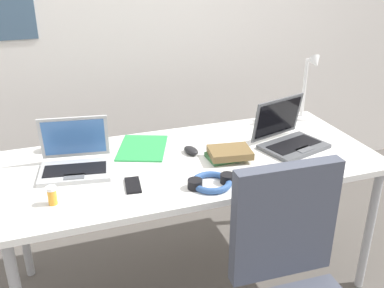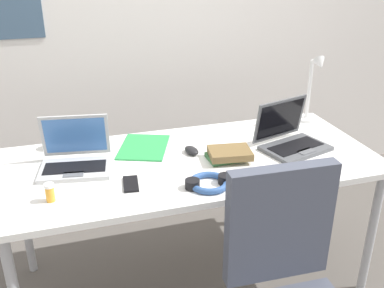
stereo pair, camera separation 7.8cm
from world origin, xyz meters
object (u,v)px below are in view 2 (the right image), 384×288
object	(u,v)px
computer_mouse	(192,150)
headphones	(209,182)
pill_bottle	(50,192)
paper_folder_front_right	(144,147)
laptop_far_corner	(75,158)
desk_lamp	(312,89)
cell_phone	(131,184)
book_stack	(228,154)
coffee_mug	(58,140)
laptop_center	(291,139)

from	to	relation	value
computer_mouse	headphones	bearing A→B (deg)	-107.39
pill_bottle	paper_folder_front_right	size ratio (longest dim) A/B	0.25
pill_bottle	laptop_far_corner	bearing A→B (deg)	66.83
headphones	pill_bottle	bearing A→B (deg)	174.03
desk_lamp	pill_bottle	xyz separation A→B (m)	(-1.46, -0.48, -0.16)
laptop_far_corner	cell_phone	bearing A→B (deg)	-47.65
desk_lamp	pill_bottle	distance (m)	1.54
book_stack	coffee_mug	world-z (taller)	coffee_mug
computer_mouse	book_stack	bearing A→B (deg)	-52.36
laptop_center	cell_phone	world-z (taller)	laptop_center
pill_bottle	coffee_mug	size ratio (longest dim) A/B	0.70
headphones	cell_phone	bearing A→B (deg)	161.99
pill_bottle	book_stack	xyz separation A→B (m)	(0.82, 0.14, -0.01)
headphones	paper_folder_front_right	size ratio (longest dim) A/B	0.69
book_stack	desk_lamp	bearing A→B (deg)	27.81
cell_phone	headphones	bearing A→B (deg)	-11.22
desk_lamp	computer_mouse	size ratio (longest dim) A/B	4.17
book_stack	laptop_far_corner	bearing A→B (deg)	169.55
desk_lamp	headphones	world-z (taller)	desk_lamp
laptop_far_corner	cell_phone	world-z (taller)	laptop_far_corner
cell_phone	book_stack	xyz separation A→B (m)	(0.49, 0.11, 0.02)
pill_bottle	paper_folder_front_right	world-z (taller)	pill_bottle
laptop_center	book_stack	bearing A→B (deg)	-173.05
cell_phone	laptop_center	bearing A→B (deg)	16.79
laptop_center	pill_bottle	distance (m)	1.19
pill_bottle	paper_folder_front_right	xyz separation A→B (m)	(0.46, 0.40, -0.04)
pill_bottle	computer_mouse	bearing A→B (deg)	21.16
desk_lamp	paper_folder_front_right	size ratio (longest dim) A/B	1.29
laptop_center	coffee_mug	size ratio (longest dim) A/B	3.35
desk_lamp	coffee_mug	distance (m)	1.42
desk_lamp	headphones	size ratio (longest dim) A/B	1.87
laptop_far_corner	computer_mouse	xyz separation A→B (m)	(0.56, -0.01, -0.03)
book_stack	coffee_mug	size ratio (longest dim) A/B	1.93
computer_mouse	coffee_mug	world-z (taller)	coffee_mug
book_stack	paper_folder_front_right	bearing A→B (deg)	144.77
laptop_far_corner	cell_phone	distance (m)	0.32
paper_folder_front_right	cell_phone	bearing A→B (deg)	-109.62
pill_bottle	book_stack	bearing A→B (deg)	9.79
headphones	paper_folder_front_right	world-z (taller)	headphones
desk_lamp	laptop_center	xyz separation A→B (m)	(-0.28, -0.29, -0.15)
laptop_center	computer_mouse	distance (m)	0.51
paper_folder_front_right	desk_lamp	bearing A→B (deg)	4.52
headphones	paper_folder_front_right	distance (m)	0.50
computer_mouse	cell_phone	bearing A→B (deg)	-160.43
laptop_center	computer_mouse	xyz separation A→B (m)	(-0.50, 0.08, -0.03)
desk_lamp	coffee_mug	size ratio (longest dim) A/B	3.54
cell_phone	coffee_mug	size ratio (longest dim) A/B	1.20
desk_lamp	pill_bottle	world-z (taller)	desk_lamp
desk_lamp	laptop_far_corner	distance (m)	1.37
laptop_far_corner	paper_folder_front_right	distance (m)	0.37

